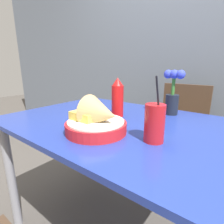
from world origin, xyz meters
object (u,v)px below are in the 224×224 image
ketchup_bottle (118,98)px  flower_vase (173,93)px  chair_far_window (180,125)px  food_basket (98,120)px  drink_cup (154,124)px

ketchup_bottle → flower_vase: size_ratio=0.84×
chair_far_window → flower_vase: size_ratio=3.31×
food_basket → flower_vase: bearing=74.0°
chair_far_window → ketchup_bottle: size_ratio=3.93×
chair_far_window → drink_cup: (0.16, -0.92, 0.29)m
food_basket → flower_vase: size_ratio=1.02×
flower_vase → food_basket: bearing=-106.0°
ketchup_bottle → drink_cup: 0.38m
chair_far_window → drink_cup: drink_cup is taller
flower_vase → ketchup_bottle: bearing=-134.4°
food_basket → flower_vase: flower_vase is taller
chair_far_window → food_basket: size_ratio=3.26×
food_basket → drink_cup: 0.24m
chair_far_window → flower_vase: flower_vase is taller
chair_far_window → drink_cup: size_ratio=3.44×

